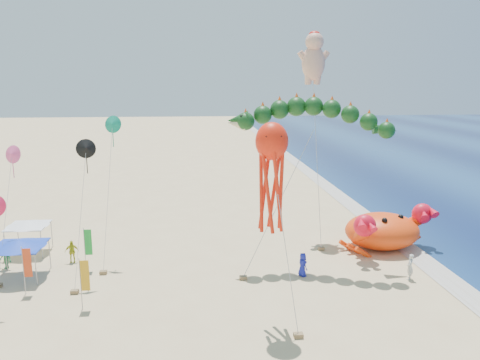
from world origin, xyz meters
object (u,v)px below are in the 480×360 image
crab_inflatable (383,230)px  cherub_kite (314,57)px  canopy_blue (18,244)px  canopy_white (28,223)px  octopus_kite (272,169)px  dragon_kite (312,122)px

crab_inflatable → cherub_kite: bearing=131.3°
canopy_blue → canopy_white: same height
crab_inflatable → octopus_kite: size_ratio=0.73×
crab_inflatable → canopy_blue: 27.48m
crab_inflatable → canopy_white: 28.36m
crab_inflatable → canopy_blue: bearing=-173.4°
cherub_kite → canopy_blue: size_ratio=4.84×
crab_inflatable → canopy_blue: (-27.29, -3.15, 0.86)m
canopy_white → canopy_blue: bearing=-78.4°
crab_inflatable → cherub_kite: cherub_kite is taller
dragon_kite → canopy_blue: dragon_kite is taller
canopy_blue → octopus_kite: bearing=-24.3°
crab_inflatable → cherub_kite: 15.65m
dragon_kite → octopus_kite: size_ratio=1.07×
cherub_kite → octopus_kite: (-6.21, -15.94, -6.75)m
canopy_blue → crab_inflatable: bearing=6.6°
dragon_kite → cherub_kite: bearing=75.7°
cherub_kite → octopus_kite: cherub_kite is taller
crab_inflatable → canopy_white: (-28.29, 1.75, 0.86)m
dragon_kite → canopy_white: 23.37m
canopy_blue → cherub_kite: bearing=20.9°
crab_inflatable → cherub_kite: size_ratio=0.46×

